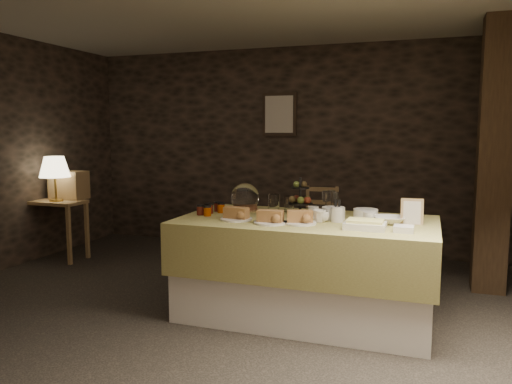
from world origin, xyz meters
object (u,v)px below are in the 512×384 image
(console_table, at_px, (56,211))
(table_lamp, at_px, (55,167))
(buffet_table, at_px, (306,261))
(fruit_stand, at_px, (301,199))
(wine_rack, at_px, (69,185))
(chair, at_px, (321,228))
(timber_column, at_px, (494,157))

(console_table, relative_size, table_lamp, 1.35)
(buffet_table, distance_m, fruit_stand, 0.58)
(wine_rack, relative_size, fruit_stand, 1.34)
(chair, height_order, timber_column, timber_column)
(chair, relative_size, fruit_stand, 2.19)
(table_lamp, xyz_separation_m, chair, (2.95, 1.05, -0.73))
(table_lamp, bearing_deg, wine_rack, 90.00)
(table_lamp, distance_m, wine_rack, 0.32)
(chair, bearing_deg, console_table, -164.69)
(table_lamp, distance_m, chair, 3.21)
(wine_rack, xyz_separation_m, chair, (2.95, 0.82, -0.50))
(wine_rack, relative_size, chair, 0.61)
(wine_rack, xyz_separation_m, fruit_stand, (3.08, -0.71, 0.06))
(timber_column, bearing_deg, table_lamp, -174.32)
(table_lamp, height_order, chair, table_lamp)
(buffet_table, relative_size, wine_rack, 4.95)
(wine_rack, xyz_separation_m, timber_column, (4.72, 0.24, 0.41))
(wine_rack, distance_m, chair, 3.10)
(fruit_stand, bearing_deg, timber_column, 29.94)
(console_table, distance_m, timber_column, 4.85)
(buffet_table, xyz_separation_m, console_table, (-3.26, 0.83, 0.11))
(timber_column, distance_m, fruit_stand, 1.93)
(wine_rack, height_order, fruit_stand, fruit_stand)
(buffet_table, bearing_deg, fruit_stand, 112.36)
(fruit_stand, bearing_deg, console_table, 170.48)
(buffet_table, height_order, console_table, buffet_table)
(chair, bearing_deg, buffet_table, -85.08)
(buffet_table, height_order, table_lamp, table_lamp)
(console_table, distance_m, wine_rack, 0.35)
(wine_rack, relative_size, timber_column, 0.16)
(chair, distance_m, fruit_stand, 1.63)
(table_lamp, distance_m, fruit_stand, 3.12)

